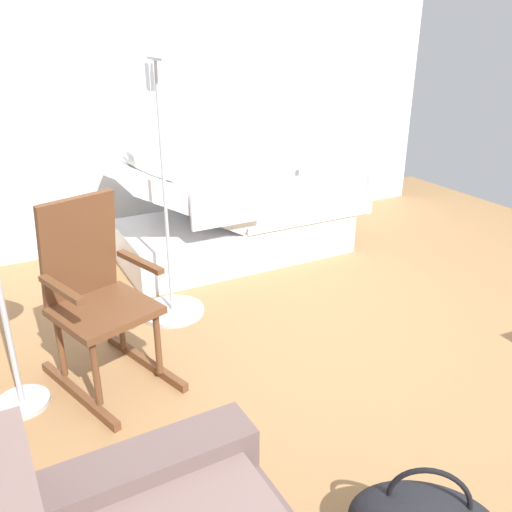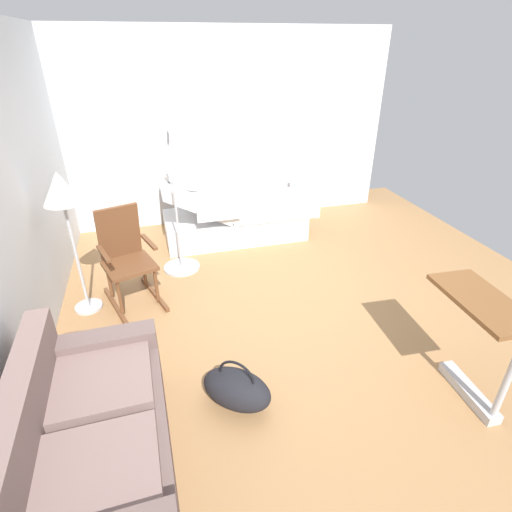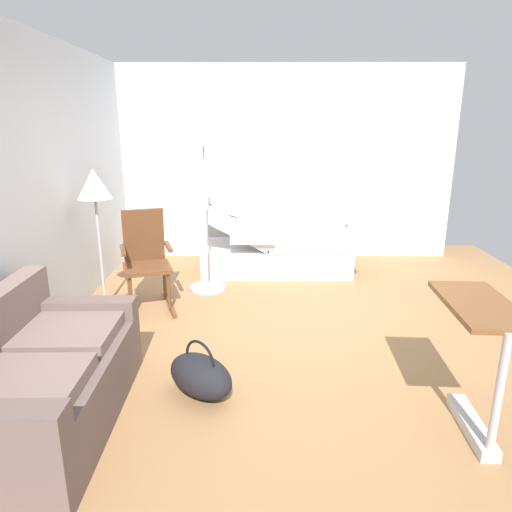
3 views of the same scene
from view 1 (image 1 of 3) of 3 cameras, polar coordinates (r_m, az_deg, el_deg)
ground_plane at (r=3.46m, az=13.22°, el=-9.87°), size 6.28×6.28×0.00m
side_wall at (r=5.13m, az=-4.88°, el=17.45°), size 0.10×4.81×2.70m
hospital_bed at (r=4.63m, az=-2.22°, el=3.64°), size 1.05×2.07×1.04m
rocking_chair at (r=3.04m, az=-16.57°, el=-4.22°), size 0.87×0.69×1.05m
iv_pole at (r=3.73m, az=-9.09°, el=-2.57°), size 0.44×0.44×1.69m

